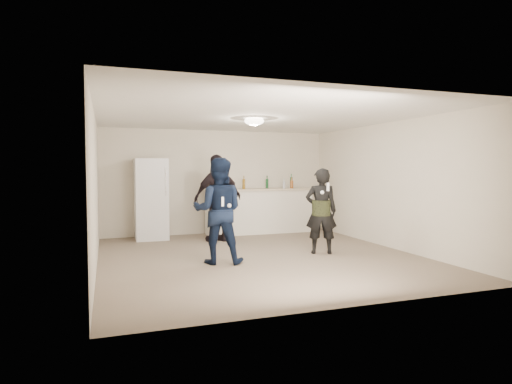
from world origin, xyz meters
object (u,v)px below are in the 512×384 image
object	(u,v)px
counter	(259,212)
spectator	(218,198)
fridge	(151,199)
woman	(321,211)
man	(218,211)
shaker	(230,185)

from	to	relation	value
counter	spectator	bearing A→B (deg)	-145.19
fridge	woman	world-z (taller)	fridge
man	spectator	world-z (taller)	spectator
counter	man	size ratio (longest dim) A/B	1.48
fridge	man	distance (m)	2.99
counter	man	world-z (taller)	man
counter	spectator	world-z (taller)	spectator
counter	fridge	distance (m)	2.62
counter	man	distance (m)	3.46
spectator	fridge	bearing A→B (deg)	-45.36
shaker	woman	world-z (taller)	woman
man	spectator	distance (m)	2.13
counter	man	xyz separation A→B (m)	(-1.79, -2.95, 0.35)
shaker	man	xyz separation A→B (m)	(-1.06, -2.99, -0.30)
woman	fridge	bearing A→B (deg)	-22.26
shaker	spectator	xyz separation A→B (m)	(-0.53, -0.92, -0.23)
shaker	spectator	bearing A→B (deg)	-120.12
woman	spectator	distance (m)	2.42
counter	woman	distance (m)	2.81
man	woman	xyz separation A→B (m)	(2.00, 0.16, -0.09)
fridge	shaker	world-z (taller)	fridge
shaker	man	bearing A→B (deg)	-109.46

